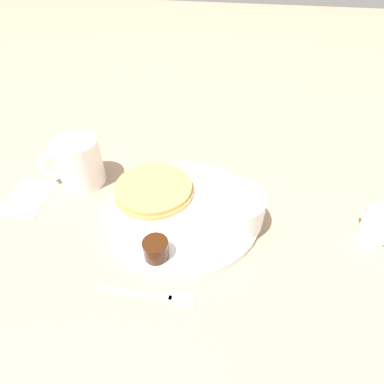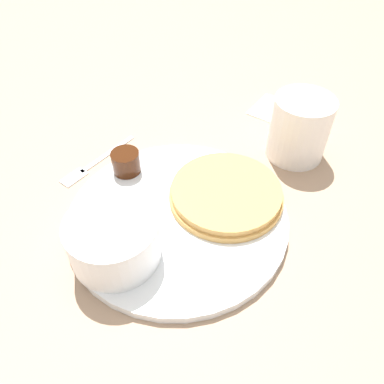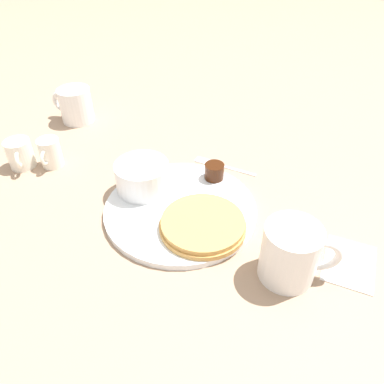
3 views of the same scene
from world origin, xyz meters
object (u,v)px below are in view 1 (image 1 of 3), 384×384
Objects in this scene: plate at (182,210)px; coffee_mug at (78,162)px; creamer_pitcher_near at (376,227)px; fork at (158,296)px; bowl at (233,208)px.

coffee_mug reaches higher than plate.
creamer_pitcher_near is 0.36m from fork.
creamer_pitcher_near is (0.00, 0.32, 0.03)m from plate.
bowl reaches higher than fork.
coffee_mug is at bearing -102.18° from plate.
plate is 2.01× the size of fork.
bowl is at bearing 81.87° from plate.
creamer_pitcher_near is at bearing 84.85° from coffee_mug.
coffee_mug is at bearing -95.15° from creamer_pitcher_near.
plate is at bearing -90.24° from creamer_pitcher_near.
fork is (0.16, -0.09, -0.04)m from bowl.
plate reaches higher than fork.
coffee_mug is 0.31m from fork.
bowl reaches higher than plate.
fork is (0.17, 0.00, -0.00)m from plate.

